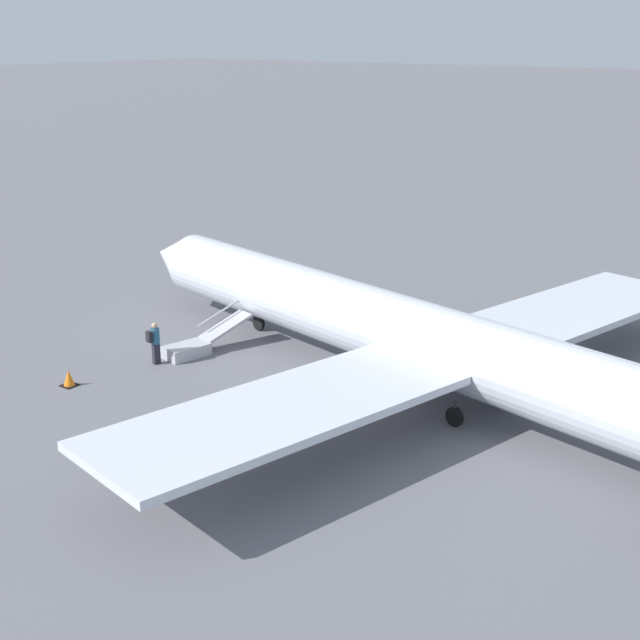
{
  "coord_description": "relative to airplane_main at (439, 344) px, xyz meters",
  "views": [
    {
      "loc": [
        -15.39,
        26.8,
        12.8
      ],
      "look_at": [
        4.49,
        -0.09,
        1.91
      ],
      "focal_mm": 50.0,
      "sensor_mm": 36.0,
      "label": 1
    }
  ],
  "objects": [
    {
      "name": "ground_plane",
      "position": [
        1.02,
        -0.22,
        -2.15
      ],
      "size": [
        600.0,
        600.0,
        0.0
      ],
      "primitive_type": "plane",
      "color": "slate"
    },
    {
      "name": "airplane_main",
      "position": [
        0.0,
        0.0,
        0.0
      ],
      "size": [
        35.72,
        27.73,
        7.21
      ],
      "rotation": [
        0.0,
        0.0,
        -0.21
      ],
      "color": "silver",
      "rests_on": "ground"
    },
    {
      "name": "passenger",
      "position": [
        10.93,
        3.5,
        -1.15
      ],
      "size": [
        0.39,
        0.56,
        1.74
      ],
      "rotation": [
        0.0,
        0.0,
        -1.78
      ],
      "color": "#23232D",
      "rests_on": "ground"
    },
    {
      "name": "traffic_cone_near_stairs",
      "position": [
        11.86,
        7.08,
        -1.85
      ],
      "size": [
        0.58,
        0.58,
        0.63
      ],
      "color": "black",
      "rests_on": "ground"
    },
    {
      "name": "boarding_stairs",
      "position": [
        10.46,
        1.74,
        -1.77
      ],
      "size": [
        1.83,
        4.14,
        1.76
      ],
      "rotation": [
        0.0,
        0.0,
        -1.78
      ],
      "color": "#B2B2B7",
      "rests_on": "ground"
    }
  ]
}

